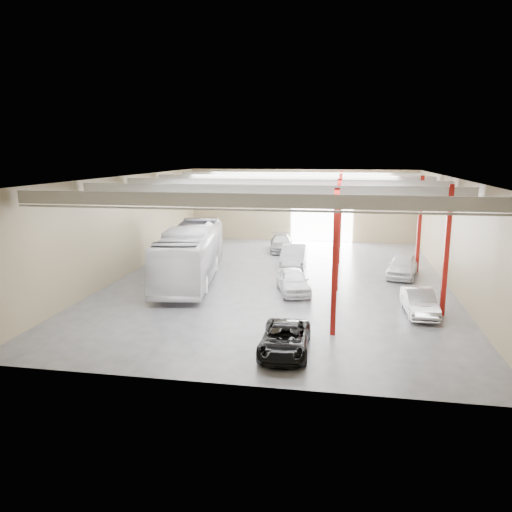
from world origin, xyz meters
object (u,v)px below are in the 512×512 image
(coach_bus, at_px, (191,254))
(car_row_a, at_px, (293,281))
(car_row_c, at_px, (281,243))
(car_right_near, at_px, (419,302))
(car_row_b, at_px, (294,255))
(black_sedan, at_px, (285,339))
(car_right_far, at_px, (402,266))

(coach_bus, bearing_deg, car_row_a, -23.83)
(car_row_c, xyz_separation_m, car_right_near, (9.58, -16.46, -0.01))
(car_row_b, relative_size, car_row_c, 1.07)
(black_sedan, xyz_separation_m, car_right_far, (6.49, 15.02, 0.16))
(black_sedan, height_order, car_row_a, car_row_a)
(black_sedan, relative_size, car_row_b, 0.87)
(car_right_far, bearing_deg, car_row_c, 152.14)
(car_row_b, xyz_separation_m, car_right_far, (7.87, -2.09, -0.06))
(coach_bus, distance_m, black_sedan, 14.05)
(car_row_a, bearing_deg, car_row_c, 85.15)
(car_row_a, distance_m, car_row_c, 13.57)
(black_sedan, xyz_separation_m, car_row_c, (-3.08, 22.96, 0.08))
(car_row_c, height_order, car_right_near, car_row_c)
(car_row_a, relative_size, car_row_c, 0.92)
(coach_bus, bearing_deg, car_row_b, 31.93)
(car_row_c, bearing_deg, car_right_far, -47.10)
(black_sedan, distance_m, car_row_a, 9.63)
(black_sedan, height_order, car_right_near, car_right_near)
(car_row_c, bearing_deg, car_right_near, -67.23)
(coach_bus, bearing_deg, car_right_near, -28.01)
(coach_bus, distance_m, car_row_a, 7.56)
(car_row_b, bearing_deg, car_row_c, 104.24)
(car_right_near, xyz_separation_m, car_right_far, (0.00, 8.51, 0.10))
(car_row_a, relative_size, car_right_far, 0.96)
(coach_bus, bearing_deg, car_right_far, 4.93)
(car_row_c, height_order, car_right_far, car_right_far)
(car_row_c, bearing_deg, black_sedan, -89.78)
(coach_bus, xyz_separation_m, car_right_near, (14.35, -5.08, -1.15))
(car_row_a, bearing_deg, car_right_far, 21.95)
(black_sedan, xyz_separation_m, car_row_a, (-0.64, 9.61, 0.13))
(car_row_a, bearing_deg, coach_bus, 149.49)
(coach_bus, xyz_separation_m, car_row_a, (7.22, -1.97, -1.09))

